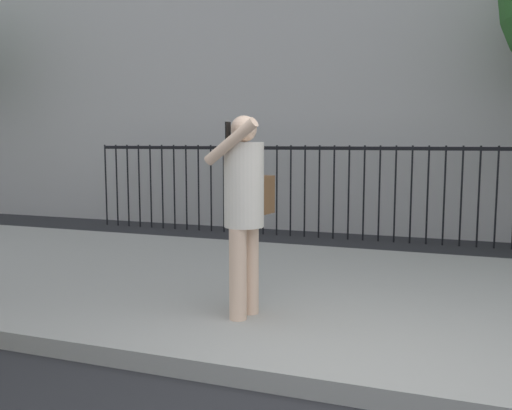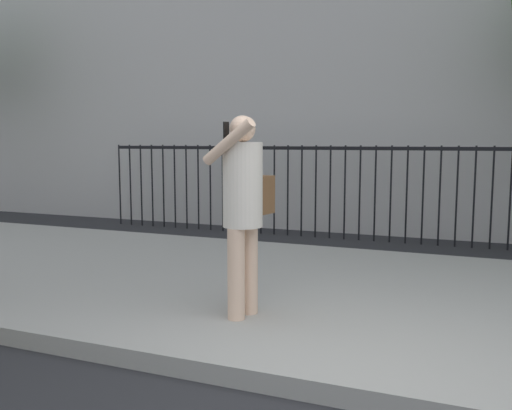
# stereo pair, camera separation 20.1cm
# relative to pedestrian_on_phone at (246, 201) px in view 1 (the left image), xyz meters

# --- Properties ---
(ground_plane) EXTENTS (60.00, 60.00, 0.00)m
(ground_plane) POSITION_rel_pedestrian_on_phone_xyz_m (1.16, -1.06, -1.16)
(ground_plane) COLOR #28282B
(sidewalk) EXTENTS (28.00, 4.40, 0.15)m
(sidewalk) POSITION_rel_pedestrian_on_phone_xyz_m (1.16, 1.14, -1.08)
(sidewalk) COLOR #9E9B93
(sidewalk) RESTS_ON ground
(iron_fence) EXTENTS (12.03, 0.04, 1.60)m
(iron_fence) POSITION_rel_pedestrian_on_phone_xyz_m (1.16, 4.84, -0.14)
(iron_fence) COLOR black
(iron_fence) RESTS_ON ground
(pedestrian_on_phone) EXTENTS (0.51, 0.70, 1.73)m
(pedestrian_on_phone) POSITION_rel_pedestrian_on_phone_xyz_m (0.00, 0.00, 0.00)
(pedestrian_on_phone) COLOR beige
(pedestrian_on_phone) RESTS_ON sidewalk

